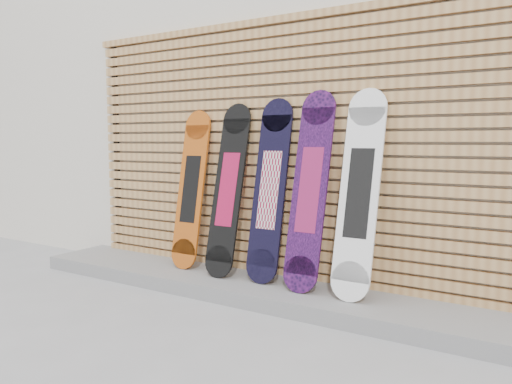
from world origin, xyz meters
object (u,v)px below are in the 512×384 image
at_px(snowboard_1, 228,189).
at_px(snowboard_4, 359,193).
at_px(snowboard_3, 310,190).
at_px(snowboard_2, 270,190).
at_px(snowboard_0, 191,189).

relative_size(snowboard_1, snowboard_4, 0.96).
height_order(snowboard_3, snowboard_4, snowboard_3).
bearing_deg(snowboard_2, snowboard_1, -176.95).
bearing_deg(snowboard_4, snowboard_1, 179.72).
xyz_separation_m(snowboard_0, snowboard_1, (0.44, -0.04, 0.02)).
relative_size(snowboard_0, snowboard_1, 0.97).
xyz_separation_m(snowboard_2, snowboard_3, (0.38, -0.03, 0.02)).
bearing_deg(snowboard_1, snowboard_0, 175.32).
bearing_deg(snowboard_3, snowboard_2, 175.74).
height_order(snowboard_1, snowboard_2, snowboard_2).
bearing_deg(snowboard_0, snowboard_1, -4.68).
relative_size(snowboard_0, snowboard_4, 0.93).
xyz_separation_m(snowboard_2, snowboard_4, (0.77, -0.03, 0.02)).
distance_m(snowboard_0, snowboard_4, 1.61).
distance_m(snowboard_3, snowboard_4, 0.40).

